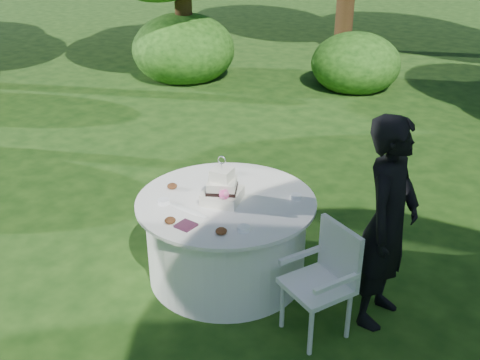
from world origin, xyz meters
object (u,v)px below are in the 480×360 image
at_px(guest, 388,223).
at_px(chair, 326,274).
at_px(napkins, 186,225).
at_px(table, 226,237).
at_px(cake, 222,189).

height_order(guest, chair, guest).
bearing_deg(napkins, table, 92.33).
distance_m(table, chair, 1.08).
xyz_separation_m(cake, chair, (1.07, -0.09, -0.36)).
relative_size(table, cake, 3.67).
bearing_deg(chair, guest, 55.70).
bearing_deg(table, guest, 11.55).
distance_m(table, cake, 0.50).
relative_size(guest, chair, 1.92).
distance_m(napkins, guest, 1.56).
relative_size(napkins, table, 0.09).
bearing_deg(chair, napkins, -158.50).
bearing_deg(guest, cake, 100.81).
xyz_separation_m(table, cake, (-0.01, -0.04, 0.50)).
bearing_deg(cake, chair, -4.88).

